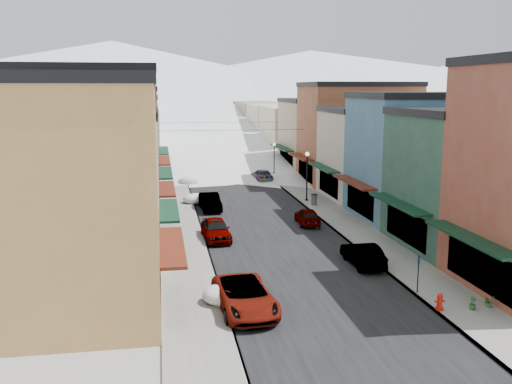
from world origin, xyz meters
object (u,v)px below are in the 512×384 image
object	(u,v)px
car_white_suv	(245,296)
car_green_sedan	(363,254)
trash_can	(314,199)
streetlamp_near	(307,170)
car_dark_hatch	(210,202)
car_silver_sedan	(216,229)
fire_hydrant	(440,302)

from	to	relation	value
car_white_suv	car_green_sedan	size ratio (longest dim) A/B	1.29
trash_can	streetlamp_near	world-z (taller)	streetlamp_near
car_dark_hatch	streetlamp_near	bearing A→B (deg)	10.47
car_white_suv	car_silver_sedan	size ratio (longest dim) A/B	1.21
car_silver_sedan	streetlamp_near	distance (m)	16.19
streetlamp_near	fire_hydrant	bearing A→B (deg)	-91.21
car_dark_hatch	car_silver_sedan	bearing A→B (deg)	-95.79
trash_can	fire_hydrant	bearing A→B (deg)	-91.60
car_white_suv	fire_hydrant	xyz separation A→B (m)	(9.34, -1.78, -0.24)
car_green_sedan	fire_hydrant	xyz separation A→B (m)	(1.08, -7.83, -0.18)
car_green_sedan	trash_can	distance (m)	17.91
car_silver_sedan	car_dark_hatch	distance (m)	10.22
trash_can	streetlamp_near	size ratio (longest dim) A/B	0.22
car_dark_hatch	car_green_sedan	xyz separation A→B (m)	(7.86, -17.78, -0.04)
streetlamp_near	car_silver_sedan	bearing A→B (deg)	-128.70
car_dark_hatch	car_green_sedan	world-z (taller)	car_dark_hatch
car_silver_sedan	fire_hydrant	bearing A→B (deg)	-61.16
trash_can	car_green_sedan	bearing A→B (deg)	-95.76
car_silver_sedan	car_green_sedan	distance (m)	11.27
trash_can	car_white_suv	bearing A→B (deg)	-112.84
car_white_suv	streetlamp_near	distance (m)	28.05
fire_hydrant	car_green_sedan	bearing A→B (deg)	97.85
streetlamp_near	car_dark_hatch	bearing A→B (deg)	-166.46
car_white_suv	trash_can	xyz separation A→B (m)	(10.06, 23.87, -0.11)
car_silver_sedan	car_dark_hatch	xyz separation A→B (m)	(0.48, 10.21, -0.03)
car_white_suv	streetlamp_near	xyz separation A→B (m)	(9.93, 26.13, 2.33)
car_white_suv	car_dark_hatch	bearing A→B (deg)	85.06
car_dark_hatch	car_green_sedan	bearing A→B (deg)	-69.21
car_dark_hatch	streetlamp_near	world-z (taller)	streetlamp_near
car_white_suv	car_dark_hatch	xyz separation A→B (m)	(0.40, 23.83, -0.02)
car_white_suv	car_green_sedan	bearing A→B (deg)	32.25
fire_hydrant	trash_can	bearing A→B (deg)	88.40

